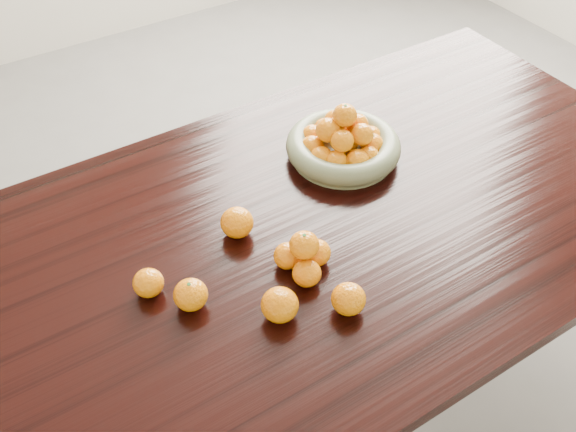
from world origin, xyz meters
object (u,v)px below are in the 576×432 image
orange_pyramid (304,256)px  loose_orange_0 (191,295)px  dining_table (296,257)px  fruit_bowl (343,144)px

orange_pyramid → loose_orange_0: orange_pyramid is taller
dining_table → orange_pyramid: 0.18m
dining_table → orange_pyramid: (-0.05, -0.11, 0.13)m
loose_orange_0 → orange_pyramid: bearing=-9.5°
orange_pyramid → dining_table: bearing=64.2°
orange_pyramid → loose_orange_0: size_ratio=1.76×
orange_pyramid → loose_orange_0: bearing=170.5°
dining_table → fruit_bowl: (0.24, 0.16, 0.13)m
fruit_bowl → orange_pyramid: bearing=-137.6°
fruit_bowl → loose_orange_0: (-0.54, -0.23, -0.01)m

